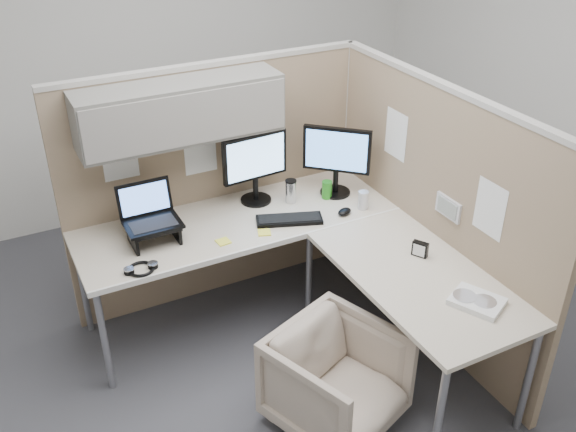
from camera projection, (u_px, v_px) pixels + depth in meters
name	position (u px, v px, depth m)	size (l,w,h in m)	color
ground	(292.00, 356.00, 3.97)	(4.50, 4.50, 0.00)	#3E3E44
partition_back	(200.00, 152.00, 3.97)	(2.00, 0.36, 1.63)	#987F63
partition_right	(430.00, 214.00, 3.86)	(0.07, 2.03, 1.63)	#987F63
desk	(301.00, 248.00, 3.77)	(2.00, 1.98, 0.73)	beige
office_chair	(337.00, 376.00, 3.38)	(0.61, 0.57, 0.63)	beige
monitor_left	(255.00, 163.00, 4.05)	(0.44, 0.20, 0.47)	black
monitor_right	(337.00, 156.00, 4.14)	(0.35, 0.32, 0.47)	black
laptop_station	(151.00, 221.00, 3.71)	(0.32, 0.27, 0.33)	black
keyboard	(289.00, 220.00, 3.95)	(0.41, 0.14, 0.02)	black
mouse	(345.00, 212.00, 4.02)	(0.10, 0.07, 0.04)	black
travel_mug	(291.00, 191.00, 4.13)	(0.07, 0.07, 0.16)	silver
soda_can_green	(363.00, 200.00, 4.07)	(0.07, 0.07, 0.12)	silver
soda_can_silver	(327.00, 190.00, 4.19)	(0.07, 0.07, 0.12)	#268C1E
sticky_note_b	(264.00, 232.00, 3.84)	(0.08, 0.08, 0.01)	#FBF742
sticky_note_a	(223.00, 242.00, 3.75)	(0.08, 0.08, 0.01)	#FBF742
headphones	(141.00, 269.00, 3.49)	(0.19, 0.16, 0.03)	black
paper_stack	(477.00, 301.00, 3.24)	(0.29, 0.31, 0.03)	white
desk_clock	(420.00, 249.00, 3.60)	(0.08, 0.09, 0.09)	black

